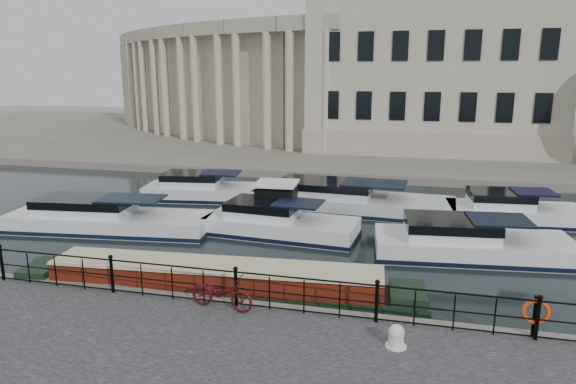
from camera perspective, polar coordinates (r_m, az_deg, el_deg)
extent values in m
plane|color=black|center=(17.46, -3.22, -11.03)|extent=(160.00, 160.00, 0.00)
cube|color=#6B665B|center=(54.84, 8.78, 5.89)|extent=(120.00, 42.00, 0.55)
cylinder|color=black|center=(19.14, -29.20, -7.00)|extent=(0.10, 0.10, 1.10)
cylinder|color=black|center=(16.75, -18.97, -8.76)|extent=(0.10, 0.10, 1.10)
sphere|color=black|center=(16.54, -19.13, -6.83)|extent=(0.14, 0.14, 0.14)
cylinder|color=black|center=(15.06, -5.81, -10.60)|extent=(0.10, 0.10, 1.10)
sphere|color=black|center=(14.83, -5.86, -8.48)|extent=(0.14, 0.14, 0.14)
cylinder|color=black|center=(14.32, 9.81, -12.04)|extent=(0.10, 0.10, 1.10)
sphere|color=black|center=(14.08, 9.91, -9.83)|extent=(0.14, 0.14, 0.14)
cylinder|color=black|center=(14.68, 25.97, -12.62)|extent=(0.10, 0.10, 1.10)
sphere|color=black|center=(14.44, 26.22, -10.47)|extent=(0.14, 0.14, 0.14)
cylinder|color=black|center=(14.87, -5.85, -8.83)|extent=(24.00, 0.05, 0.05)
cylinder|color=black|center=(15.06, -5.81, -10.60)|extent=(24.00, 0.04, 0.04)
cylinder|color=black|center=(15.26, -5.76, -12.21)|extent=(24.00, 0.04, 0.04)
cube|color=#ADA38C|center=(48.22, 15.73, 13.24)|extent=(20.00, 14.00, 14.00)
cube|color=#9E937F|center=(48.54, 15.28, 6.15)|extent=(20.30, 14.30, 2.00)
cube|color=#ADA38C|center=(44.96, 3.54, 11.81)|extent=(5.73, 4.06, 11.00)
cube|color=#9E937F|center=(43.28, 2.55, 18.26)|extent=(5.62, 2.73, 1.20)
cylinder|color=#ADA38C|center=(41.98, 4.24, 10.88)|extent=(0.70, 0.70, 9.80)
cylinder|color=#ADA38C|center=(43.32, 0.14, 10.99)|extent=(0.70, 0.70, 9.80)
cube|color=#ADA38C|center=(47.47, -2.17, 11.91)|extent=(5.90, 4.56, 11.00)
cube|color=#9E937F|center=(45.99, -3.74, 17.95)|extent=(5.62, 3.30, 1.20)
cylinder|color=#ADA38C|center=(44.44, -2.36, 11.04)|extent=(0.70, 0.70, 9.80)
cylinder|color=#ADA38C|center=(46.43, -5.72, 11.08)|extent=(0.70, 0.70, 9.80)
cube|color=#ADA38C|center=(50.86, -6.81, 11.91)|extent=(5.99, 4.99, 11.00)
cube|color=#9E937F|center=(49.64, -8.73, 17.49)|extent=(5.55, 3.83, 1.20)
cylinder|color=#ADA38C|center=(47.92, -7.70, 11.09)|extent=(0.70, 0.70, 9.80)
cylinder|color=#ADA38C|center=(50.39, -10.26, 11.10)|extent=(0.70, 0.70, 9.80)
cube|color=#ADA38C|center=(54.91, -10.34, 11.89)|extent=(5.99, 5.36, 11.00)
cube|color=#9E937F|center=(53.97, -12.42, 16.99)|extent=(5.40, 4.29, 1.20)
cylinder|color=#ADA38C|center=(52.17, -11.72, 11.11)|extent=(0.70, 0.70, 9.80)
cylinder|color=#ADA38C|center=(54.99, -13.55, 11.12)|extent=(0.70, 0.70, 9.80)
cube|color=#ADA38C|center=(59.45, -12.84, 11.87)|extent=(5.91, 5.64, 11.00)
cube|color=#9E937F|center=(58.79, -14.96, 16.53)|extent=(5.16, 4.70, 1.20)
cylinder|color=#ADA38C|center=(56.96, -14.54, 11.12)|extent=(0.70, 0.70, 9.80)
cylinder|color=#ADA38C|center=(60.02, -15.74, 11.14)|extent=(0.70, 0.70, 9.80)
cube|color=#ADA38C|center=(64.32, -14.46, 11.86)|extent=(5.74, 5.85, 11.00)
cube|color=#9E937F|center=(63.92, -16.52, 16.14)|extent=(4.86, 5.04, 1.20)
cylinder|color=#ADA38C|center=(62.11, -16.36, 11.16)|extent=(0.70, 0.70, 9.80)
cylinder|color=#ADA38C|center=(65.31, -17.03, 11.19)|extent=(0.70, 0.70, 9.80)
cube|color=#ADA38C|center=(69.37, -15.35, 11.88)|extent=(5.49, 5.97, 11.00)
cube|color=#9E937F|center=(69.24, -17.31, 15.82)|extent=(4.48, 5.30, 1.20)
cylinder|color=#ADA38C|center=(67.47, -17.34, 11.22)|extent=(0.70, 0.70, 9.80)
cylinder|color=#ADA38C|center=(70.73, -17.60, 11.27)|extent=(0.70, 0.70, 9.80)
cube|color=#ADA38C|center=(74.52, -15.64, 11.93)|extent=(5.16, 6.00, 11.00)
cube|color=#9E937F|center=(74.62, -17.47, 15.59)|extent=(4.04, 5.49, 1.20)
cylinder|color=#ADA38C|center=(72.92, -17.66, 11.31)|extent=(0.70, 0.70, 9.80)
cylinder|color=#ADA38C|center=(76.20, -17.58, 11.37)|extent=(0.70, 0.70, 9.80)
cube|color=#ADA38C|center=(79.67, -15.43, 12.00)|extent=(4.76, 5.95, 11.00)
cube|color=#9E937F|center=(79.99, -17.13, 15.42)|extent=(3.54, 5.60, 1.20)
cylinder|color=#ADA38C|center=(78.38, -17.44, 11.42)|extent=(0.70, 0.70, 9.80)
cylinder|color=#ADA38C|center=(81.63, -17.10, 11.49)|extent=(0.70, 0.70, 9.80)
imported|color=#450C12|center=(14.97, -7.39, -10.97)|extent=(2.01, 0.95, 1.02)
cylinder|color=silver|center=(13.39, 11.92, -15.73)|extent=(0.38, 0.38, 0.39)
sphere|color=silver|center=(13.30, 11.96, -14.99)|extent=(0.39, 0.39, 0.39)
cylinder|color=silver|center=(13.48, 11.89, -16.40)|extent=(0.53, 0.53, 0.04)
cylinder|color=black|center=(14.80, 25.68, -12.40)|extent=(0.09, 0.09, 1.09)
cube|color=black|center=(14.59, 25.90, -10.47)|extent=(0.11, 0.11, 0.07)
torus|color=#F63F0C|center=(14.66, 25.82, -11.89)|extent=(0.69, 0.11, 0.69)
cube|color=black|center=(17.11, -8.07, -11.31)|extent=(13.46, 2.76, 0.80)
cube|color=#5A190C|center=(16.85, -8.14, -9.30)|extent=(10.78, 2.30, 0.62)
cube|color=beige|center=(16.70, -8.19, -8.03)|extent=(10.78, 2.35, 0.09)
cube|color=#6B665B|center=(24.57, -1.27, -3.59)|extent=(2.77, 2.37, 0.22)
cube|color=black|center=(24.28, -1.28, -1.22)|extent=(1.87, 1.87, 1.58)
cube|color=white|center=(24.06, -1.29, 0.97)|extent=(2.06, 2.06, 0.11)
cube|color=white|center=(25.12, -19.17, -3.61)|extent=(9.60, 3.66, 1.20)
cube|color=black|center=(25.14, -19.16, -3.79)|extent=(9.69, 3.70, 0.18)
cube|color=white|center=(25.42, -21.59, -1.63)|extent=(4.43, 2.62, 0.90)
cube|color=black|center=(24.30, -17.04, -0.71)|extent=(3.00, 2.15, 0.08)
cube|color=white|center=(23.07, -0.79, -4.33)|extent=(6.95, 3.12, 1.20)
cube|color=black|center=(23.10, -0.79, -4.52)|extent=(7.02, 3.15, 0.18)
cube|color=white|center=(23.10, -2.70, -2.12)|extent=(3.21, 2.36, 0.90)
cube|color=black|center=(22.46, 1.15, -1.24)|extent=(2.17, 1.96, 0.08)
cube|color=white|center=(21.77, 19.80, -6.24)|extent=(7.86, 3.68, 1.20)
cube|color=black|center=(21.80, 19.78, -6.43)|extent=(7.93, 3.71, 0.18)
cube|color=white|center=(21.34, 17.58, -4.06)|extent=(3.65, 2.72, 0.90)
cube|color=black|center=(21.59, 22.44, -2.86)|extent=(2.48, 2.26, 0.08)
cube|color=white|center=(29.87, -8.96, -0.40)|extent=(7.29, 3.46, 1.20)
cube|color=black|center=(29.88, -8.95, -0.55)|extent=(7.37, 3.49, 0.18)
cube|color=white|center=(29.90, -10.57, 1.22)|extent=(3.41, 2.48, 0.90)
cube|color=black|center=(29.38, -7.46, 2.12)|extent=(2.33, 2.03, 0.08)
cube|color=silver|center=(27.29, 6.80, -1.64)|extent=(10.86, 3.79, 1.20)
cube|color=black|center=(27.31, 6.79, -1.80)|extent=(10.97, 3.82, 0.18)
cube|color=silver|center=(27.33, 4.20, 0.28)|extent=(4.95, 2.88, 0.90)
cube|color=black|center=(26.79, 9.58, 0.96)|extent=(3.33, 2.41, 0.08)
cube|color=white|center=(27.33, 23.83, -2.68)|extent=(6.45, 3.12, 1.20)
cube|color=black|center=(27.35, 23.82, -2.84)|extent=(6.52, 3.15, 0.18)
cube|color=white|center=(26.94, 22.46, -0.90)|extent=(2.99, 2.36, 0.90)
cube|color=black|center=(27.23, 25.62, 0.02)|extent=(2.03, 1.97, 0.08)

